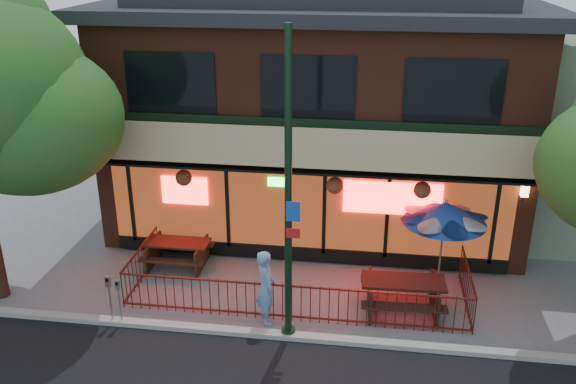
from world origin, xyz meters
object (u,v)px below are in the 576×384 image
(street_light, at_px, (288,211))
(patio_umbrella, at_px, (445,213))
(parking_meter_near, at_px, (119,295))
(parking_meter_far, at_px, (109,292))
(pedestrian, at_px, (266,287))
(picnic_table_left, at_px, (177,250))
(picnic_table_right, at_px, (403,291))

(street_light, relative_size, patio_umbrella, 2.87)
(parking_meter_near, xyz_separation_m, parking_meter_far, (-0.23, -0.00, 0.06))
(patio_umbrella, height_order, pedestrian, patio_umbrella)
(patio_umbrella, relative_size, parking_meter_near, 2.06)
(patio_umbrella, distance_m, parking_meter_near, 8.20)
(street_light, relative_size, parking_meter_far, 5.52)
(picnic_table_left, xyz_separation_m, parking_meter_near, (-0.48, -2.88, 0.30))
(street_light, distance_m, pedestrian, 2.35)
(street_light, distance_m, parking_meter_far, 4.79)
(pedestrian, bearing_deg, picnic_table_right, -98.48)
(pedestrian, bearing_deg, parking_meter_near, 75.67)
(street_light, xyz_separation_m, picnic_table_left, (-3.50, 2.80, -2.65))
(picnic_table_left, height_order, parking_meter_far, parking_meter_far)
(patio_umbrella, bearing_deg, parking_meter_near, -159.18)
(picnic_table_left, bearing_deg, pedestrian, -38.42)
(pedestrian, height_order, parking_meter_near, pedestrian)
(picnic_table_right, relative_size, pedestrian, 1.10)
(picnic_table_left, height_order, parking_meter_near, parking_meter_near)
(street_light, bearing_deg, picnic_table_left, 141.32)
(picnic_table_left, bearing_deg, street_light, -38.68)
(street_light, relative_size, pedestrian, 3.73)
(picnic_table_right, xyz_separation_m, patio_umbrella, (0.99, 1.40, 1.52))
(street_light, distance_m, patio_umbrella, 4.68)
(pedestrian, height_order, parking_meter_far, pedestrian)
(pedestrian, relative_size, parking_meter_far, 1.48)
(parking_meter_far, bearing_deg, parking_meter_near, 0.01)
(street_light, height_order, picnic_table_right, street_light)
(picnic_table_left, distance_m, pedestrian, 3.73)
(pedestrian, bearing_deg, street_light, -154.00)
(picnic_table_left, relative_size, picnic_table_right, 0.88)
(pedestrian, xyz_separation_m, parking_meter_far, (-3.60, -0.58, -0.08))
(parking_meter_near, bearing_deg, pedestrian, 9.75)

